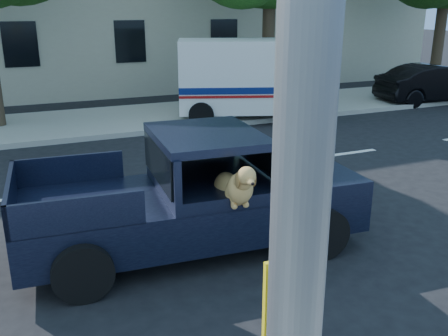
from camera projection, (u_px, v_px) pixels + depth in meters
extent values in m
plane|color=black|center=(275.00, 236.00, 7.97)|extent=(120.00, 120.00, 0.00)
cube|color=gray|center=(135.00, 119.00, 15.97)|extent=(60.00, 4.00, 0.15)
cylinder|color=#332619|center=(268.00, 45.00, 17.57)|extent=(0.44, 0.44, 4.40)
cylinder|color=#332619|center=(439.00, 40.00, 20.61)|extent=(0.44, 0.44, 4.40)
cube|color=black|center=(192.00, 209.00, 7.46)|extent=(5.10, 2.27, 0.63)
cube|color=black|center=(299.00, 172.00, 7.89)|extent=(1.57, 2.01, 0.15)
cube|color=black|center=(206.00, 136.00, 7.19)|extent=(1.61, 1.94, 0.11)
cube|color=black|center=(255.00, 153.00, 7.53)|extent=(0.36, 1.66, 0.54)
cube|color=black|center=(229.00, 205.00, 7.15)|extent=(0.56, 0.56, 0.36)
cube|color=black|center=(290.00, 189.00, 6.51)|extent=(0.10, 0.05, 0.15)
cube|color=silver|center=(252.00, 101.00, 16.05)|extent=(5.04, 3.54, 0.55)
cube|color=silver|center=(238.00, 67.00, 15.69)|extent=(4.21, 3.24, 1.64)
cube|color=silver|center=(308.00, 80.00, 15.96)|extent=(1.62, 2.24, 0.77)
cube|color=#0B1955|center=(241.00, 91.00, 14.88)|extent=(3.51, 1.30, 0.20)
cube|color=#9E0F0F|center=(241.00, 97.00, 14.93)|extent=(3.51, 1.30, 0.08)
imported|color=black|center=(435.00, 84.00, 18.75)|extent=(2.15, 4.58, 1.45)
cube|color=yellow|center=(279.00, 298.00, 2.45)|extent=(0.17, 0.03, 0.42)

